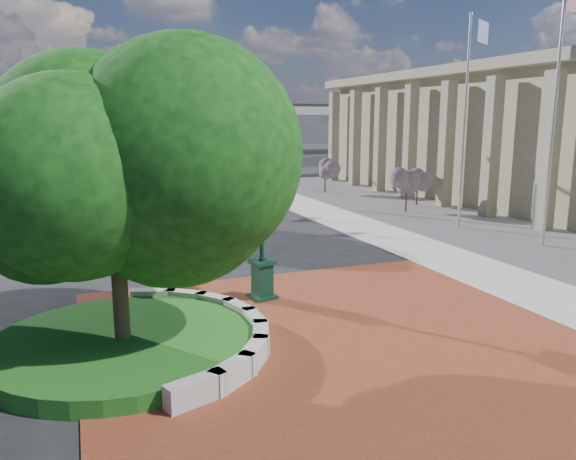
# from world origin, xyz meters

# --- Properties ---
(ground) EXTENTS (200.00, 200.00, 0.00)m
(ground) POSITION_xyz_m (0.00, 0.00, 0.00)
(ground) COLOR black
(ground) RESTS_ON ground
(plaza) EXTENTS (12.00, 12.00, 0.04)m
(plaza) POSITION_xyz_m (0.00, -1.00, 0.02)
(plaza) COLOR maroon
(plaza) RESTS_ON ground
(sidewalk) EXTENTS (20.00, 50.00, 0.04)m
(sidewalk) POSITION_xyz_m (16.00, 10.00, 0.02)
(sidewalk) COLOR #9E9B93
(sidewalk) RESTS_ON ground
(planter_wall) EXTENTS (2.96, 6.77, 0.54)m
(planter_wall) POSITION_xyz_m (-2.71, -0.00, 0.27)
(planter_wall) COLOR #9E9B93
(planter_wall) RESTS_ON ground
(grass_bed) EXTENTS (6.10, 6.10, 0.40)m
(grass_bed) POSITION_xyz_m (-5.00, 0.00, 0.20)
(grass_bed) COLOR #1A4614
(grass_bed) RESTS_ON ground
(overpass) EXTENTS (90.00, 12.00, 7.50)m
(overpass) POSITION_xyz_m (-0.22, 70.00, 6.54)
(overpass) COLOR #9E9B93
(overpass) RESTS_ON ground
(tree_planter) EXTENTS (5.20, 5.20, 6.33)m
(tree_planter) POSITION_xyz_m (-5.00, 0.00, 3.72)
(tree_planter) COLOR #38281C
(tree_planter) RESTS_ON ground
(tree_street) EXTENTS (4.40, 4.40, 5.45)m
(tree_street) POSITION_xyz_m (-4.00, 18.00, 3.24)
(tree_street) COLOR #38281C
(tree_street) RESTS_ON ground
(post_clock) EXTENTS (1.04, 1.04, 4.30)m
(post_clock) POSITION_xyz_m (-0.73, 2.61, 2.36)
(post_clock) COLOR black
(post_clock) RESTS_ON ground
(parked_car) EXTENTS (2.25, 5.09, 1.70)m
(parked_car) POSITION_xyz_m (2.14, 39.24, 0.85)
(parked_car) COLOR #530F0B
(parked_car) RESTS_ON ground
(flagpole_a) EXTENTS (1.72, 0.23, 10.99)m
(flagpole_a) POSITION_xyz_m (12.73, 5.18, 5.63)
(flagpole_a) COLOR silver
(flagpole_a) RESTS_ON ground
(flagpole_b) EXTENTS (1.48, 0.82, 10.23)m
(flagpole_b) POSITION_xyz_m (11.95, 9.85, 5.24)
(flagpole_b) COLOR silver
(flagpole_b) RESTS_ON ground
(street_lamp_near) EXTENTS (2.14, 0.95, 9.91)m
(street_lamp_near) POSITION_xyz_m (1.78, 27.22, 5.81)
(street_lamp_near) COLOR slate
(street_lamp_near) RESTS_ON ground
(street_lamp_far) EXTENTS (1.91, 0.44, 8.53)m
(street_lamp_far) POSITION_xyz_m (0.45, 43.37, 5.00)
(street_lamp_far) COLOR slate
(street_lamp_far) RESTS_ON ground
(shrub_near) EXTENTS (1.20, 1.20, 2.20)m
(shrub_near) POSITION_xyz_m (12.10, 14.91, 1.59)
(shrub_near) COLOR #38281C
(shrub_near) RESTS_ON ground
(shrub_mid) EXTENTS (1.20, 1.20, 2.20)m
(shrub_mid) POSITION_xyz_m (14.19, 16.96, 1.59)
(shrub_mid) COLOR #38281C
(shrub_mid) RESTS_ON ground
(shrub_far) EXTENTS (1.20, 1.20, 2.20)m
(shrub_far) POSITION_xyz_m (11.32, 24.56, 1.59)
(shrub_far) COLOR #38281C
(shrub_far) RESTS_ON ground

